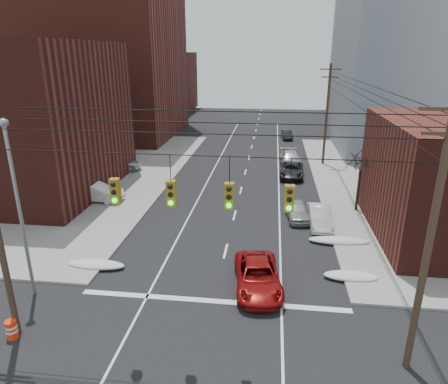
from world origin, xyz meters
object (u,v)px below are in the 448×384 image
(red_pickup, at_px, (258,276))
(parked_car_d, at_px, (291,159))
(parked_car_b, at_px, (320,217))
(lot_car_a, at_px, (95,192))
(lot_car_d, at_px, (71,161))
(parked_car_e, at_px, (289,154))
(lot_car_b, at_px, (115,164))
(parked_car_f, at_px, (287,135))
(parked_car_a, at_px, (297,211))
(parked_car_c, at_px, (292,170))
(construction_barrel, at_px, (12,329))

(red_pickup, height_order, parked_car_d, parked_car_d)
(parked_car_b, bearing_deg, lot_car_a, 170.62)
(lot_car_d, bearing_deg, parked_car_e, -78.44)
(red_pickup, bearing_deg, parked_car_d, 76.64)
(lot_car_b, relative_size, lot_car_d, 1.44)
(parked_car_f, xyz_separation_m, lot_car_b, (-18.51, -19.59, 0.26))
(parked_car_a, distance_m, parked_car_b, 1.95)
(parked_car_d, relative_size, lot_car_a, 1.14)
(lot_car_a, distance_m, lot_car_d, 12.00)
(parked_car_b, relative_size, lot_car_b, 0.79)
(lot_car_d, bearing_deg, red_pickup, -139.59)
(parked_car_c, distance_m, construction_barrel, 29.41)
(parked_car_b, relative_size, parked_car_d, 0.80)
(parked_car_c, relative_size, lot_car_b, 0.94)
(parked_car_b, distance_m, parked_car_e, 19.37)
(parked_car_e, bearing_deg, parked_car_a, -97.94)
(parked_car_d, distance_m, parked_car_e, 3.05)
(parked_car_a, relative_size, lot_car_d, 1.03)
(red_pickup, relative_size, parked_car_b, 1.19)
(parked_car_b, bearing_deg, lot_car_d, 152.83)
(red_pickup, relative_size, lot_car_a, 1.09)
(parked_car_d, distance_m, lot_car_d, 24.24)
(red_pickup, distance_m, parked_car_f, 39.90)
(parked_car_d, height_order, lot_car_a, lot_car_a)
(parked_car_c, bearing_deg, lot_car_d, -177.73)
(red_pickup, xyz_separation_m, parked_car_f, (2.58, 39.82, -0.07))
(lot_car_a, xyz_separation_m, construction_barrel, (3.51, -16.77, -0.47))
(lot_car_a, height_order, construction_barrel, lot_car_a)
(parked_car_c, relative_size, parked_car_d, 0.95)
(parked_car_e, distance_m, construction_barrel, 36.04)
(lot_car_a, bearing_deg, parked_car_a, -94.40)
(lot_car_b, bearing_deg, parked_car_d, -97.49)
(parked_car_f, xyz_separation_m, construction_barrel, (-13.30, -45.18, -0.19))
(parked_car_b, distance_m, lot_car_b, 23.12)
(red_pickup, bearing_deg, lot_car_d, 127.85)
(parked_car_e, bearing_deg, lot_car_d, -171.56)
(parked_car_f, bearing_deg, lot_car_a, -126.08)
(parked_car_c, height_order, lot_car_a, lot_car_a)
(parked_car_c, distance_m, parked_car_d, 4.22)
(parked_car_c, bearing_deg, construction_barrel, -114.02)
(parked_car_b, relative_size, parked_car_f, 1.10)
(lot_car_b, bearing_deg, parked_car_a, -141.22)
(lot_car_d, bearing_deg, lot_car_a, -148.83)
(parked_car_d, xyz_separation_m, lot_car_d, (-23.91, -3.97, 0.01))
(parked_car_a, height_order, parked_car_f, parked_car_a)
(parked_car_d, xyz_separation_m, lot_car_a, (-16.86, -13.68, 0.15))
(parked_car_c, bearing_deg, lot_car_a, -147.76)
(parked_car_c, xyz_separation_m, lot_car_a, (-16.81, -9.46, 0.22))
(red_pickup, relative_size, lot_car_b, 0.95)
(parked_car_c, distance_m, lot_car_d, 23.86)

